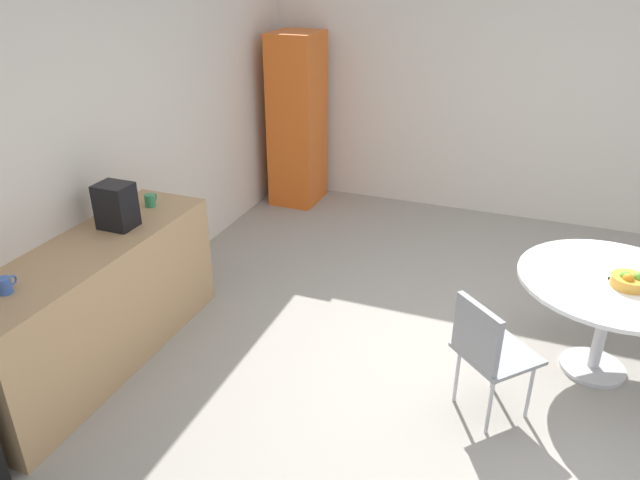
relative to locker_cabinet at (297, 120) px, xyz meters
name	(u,v)px	position (x,y,z in m)	size (l,w,h in m)	color
ground_plane	(494,378)	(-2.55, -2.55, -0.95)	(6.00, 6.00, 0.00)	#9E998E
wall_back	(110,150)	(-2.55, 0.45, 0.35)	(6.00, 0.10, 2.60)	silver
wall_side_right	(544,99)	(0.45, -2.55, 0.35)	(0.10, 6.00, 2.60)	silver
counter_block	(96,306)	(-3.34, 0.10, -0.50)	(2.06, 0.60, 0.90)	tan
locker_cabinet	(297,120)	(0.00, 0.00, 0.00)	(0.60, 0.50, 1.90)	orange
round_table	(610,295)	(-2.19, -3.18, -0.34)	(1.21, 1.21, 0.73)	silver
chair_gray	(487,346)	(-2.94, -2.49, -0.43)	(0.59, 0.59, 0.83)	silver
fruit_bowl	(629,281)	(-2.26, -3.26, -0.18)	(0.22, 0.22, 0.11)	gold
mug_white	(5,285)	(-3.96, 0.12, 0.00)	(0.13, 0.08, 0.09)	#3F66BF
mug_green	(150,200)	(-2.58, 0.12, 0.00)	(0.13, 0.08, 0.09)	#338C59
coffee_maker	(116,206)	(-2.98, 0.10, 0.11)	(0.20, 0.24, 0.32)	black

